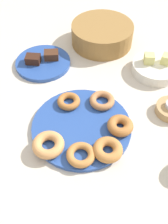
# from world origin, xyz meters

# --- Properties ---
(ground_plane) EXTENTS (2.40, 2.40, 0.00)m
(ground_plane) POSITION_xyz_m (0.00, 0.00, 0.00)
(ground_plane) COLOR beige
(donut_plate) EXTENTS (0.32, 0.32, 0.01)m
(donut_plate) POSITION_xyz_m (0.00, 0.00, 0.01)
(donut_plate) COLOR #284C9E
(donut_plate) RESTS_ON ground_plane
(donut_0) EXTENTS (0.11, 0.11, 0.03)m
(donut_0) POSITION_xyz_m (0.12, 0.02, 0.03)
(donut_0) COLOR #AD6B33
(donut_0) RESTS_ON donut_plate
(donut_1) EXTENTS (0.11, 0.11, 0.02)m
(donut_1) POSITION_xyz_m (0.03, -0.11, 0.02)
(donut_1) COLOR #BC7A3D
(donut_1) RESTS_ON donut_plate
(donut_2) EXTENTS (0.12, 0.12, 0.03)m
(donut_2) POSITION_xyz_m (-0.07, -0.11, 0.03)
(donut_2) COLOR tan
(donut_2) RESTS_ON donut_plate
(donut_3) EXTENTS (0.12, 0.12, 0.02)m
(donut_3) POSITION_xyz_m (0.04, 0.11, 0.03)
(donut_3) COLOR #B27547
(donut_3) RESTS_ON donut_plate
(donut_4) EXTENTS (0.12, 0.12, 0.03)m
(donut_4) POSITION_xyz_m (0.10, -0.08, 0.03)
(donut_4) COLOR #BC7A3D
(donut_4) RESTS_ON donut_plate
(donut_5) EXTENTS (0.08, 0.08, 0.02)m
(donut_5) POSITION_xyz_m (-0.07, 0.08, 0.02)
(donut_5) COLOR #AD6B33
(donut_5) RESTS_ON donut_plate
(cake_plate) EXTENTS (0.22, 0.22, 0.02)m
(cake_plate) POSITION_xyz_m (-0.23, 0.26, 0.01)
(cake_plate) COLOR #284C9E
(cake_plate) RESTS_ON ground_plane
(brownie_near) EXTENTS (0.06, 0.05, 0.03)m
(brownie_near) POSITION_xyz_m (-0.27, 0.25, 0.03)
(brownie_near) COLOR #381E14
(brownie_near) RESTS_ON cake_plate
(brownie_far) EXTENTS (0.07, 0.06, 0.03)m
(brownie_far) POSITION_xyz_m (-0.21, 0.29, 0.03)
(brownie_far) COLOR #472819
(brownie_far) RESTS_ON cake_plate
(basket) EXTENTS (0.37, 0.37, 0.09)m
(basket) POSITION_xyz_m (-0.04, 0.47, 0.04)
(basket) COLOR olive
(basket) RESTS_ON ground_plane
(fruit_bowl) EXTENTS (0.18, 0.18, 0.04)m
(fruit_bowl) POSITION_xyz_m (0.20, 0.34, 0.02)
(fruit_bowl) COLOR silver
(fruit_bowl) RESTS_ON ground_plane
(melon_chunk_left) EXTENTS (0.04, 0.04, 0.04)m
(melon_chunk_left) POSITION_xyz_m (0.17, 0.34, 0.06)
(melon_chunk_left) COLOR #DBD67A
(melon_chunk_left) RESTS_ON fruit_bowl
(melon_chunk_right) EXTENTS (0.04, 0.04, 0.04)m
(melon_chunk_right) POSITION_xyz_m (0.23, 0.35, 0.06)
(melon_chunk_right) COLOR #DBD67A
(melon_chunk_right) RESTS_ON fruit_bowl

